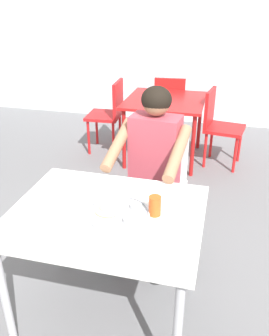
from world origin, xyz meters
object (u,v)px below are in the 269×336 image
object	(u,v)px
diner_foreground	(151,162)
thali_tray	(118,212)
chair_foreground	(159,178)
chair_red_far	(170,103)
table_foreground	(107,225)
table_background_red	(165,106)
chair_red_right	(218,122)
chair_red_left	(110,111)
drinking_cup	(155,205)

from	to	relation	value
diner_foreground	thali_tray	bearing A→B (deg)	-92.45
chair_foreground	chair_red_far	xyz separation A→B (m)	(-0.25, 2.08, -0.01)
table_foreground	table_background_red	xyz separation A→B (m)	(-0.10, 2.41, -0.03)
table_foreground	chair_red_right	world-z (taller)	chair_red_right
thali_tray	chair_red_left	xyz separation A→B (m)	(-0.85, 2.47, -0.26)
table_foreground	chair_foreground	bearing A→B (deg)	82.72
diner_foreground	table_background_red	xyz separation A→B (m)	(-0.20, 1.72, -0.11)
chair_foreground	diner_foreground	bearing A→B (deg)	-94.94
chair_red_far	chair_red_left	bearing A→B (deg)	-140.86
chair_red_left	drinking_cup	bearing A→B (deg)	-66.97
table_foreground	thali_tray	bearing A→B (deg)	-3.23
diner_foreground	table_background_red	bearing A→B (deg)	96.54
table_foreground	table_background_red	bearing A→B (deg)	92.39
table_foreground	chair_red_far	distance (m)	3.00
drinking_cup	chair_red_far	size ratio (longest dim) A/B	0.13
chair_foreground	chair_red_left	size ratio (longest dim) A/B	1.02
chair_red_right	chair_red_far	bearing A→B (deg)	137.26
thali_tray	diner_foreground	bearing A→B (deg)	87.55
diner_foreground	chair_red_far	distance (m)	2.33
table_foreground	chair_foreground	world-z (taller)	chair_foreground
diner_foreground	chair_red_right	xyz separation A→B (m)	(0.41, 1.71, -0.25)
thali_tray	chair_foreground	distance (m)	0.95
thali_tray	chair_red_left	world-z (taller)	chair_red_left
chair_red_right	chair_red_left	bearing A→B (deg)	176.92
drinking_cup	chair_red_left	xyz separation A→B (m)	(-1.03, 2.43, -0.30)
chair_red_left	chair_red_right	distance (m)	1.29
chair_foreground	chair_red_far	size ratio (longest dim) A/B	1.04
thali_tray	diner_foreground	xyz separation A→B (m)	(0.03, 0.69, -0.02)
table_foreground	thali_tray	size ratio (longest dim) A/B	3.02
chair_foreground	diner_foreground	distance (m)	0.32
chair_red_right	table_foreground	bearing A→B (deg)	-101.90
chair_foreground	table_background_red	size ratio (longest dim) A/B	0.96
chair_red_far	diner_foreground	bearing A→B (deg)	-84.23
diner_foreground	chair_red_right	size ratio (longest dim) A/B	1.47
table_foreground	drinking_cup	world-z (taller)	drinking_cup
table_foreground	drinking_cup	distance (m)	0.29
thali_tray	chair_red_far	size ratio (longest dim) A/B	0.40
drinking_cup	diner_foreground	world-z (taller)	diner_foreground
thali_tray	drinking_cup	world-z (taller)	drinking_cup
table_background_red	chair_red_far	bearing A→B (deg)	93.48
table_foreground	chair_red_left	size ratio (longest dim) A/B	1.16
chair_foreground	drinking_cup	bearing A→B (deg)	-81.06
table_background_red	drinking_cup	bearing A→B (deg)	-81.52
chair_red_far	table_background_red	bearing A→B (deg)	-86.52
chair_red_left	table_foreground	bearing A→B (deg)	-72.48
chair_foreground	chair_red_far	bearing A→B (deg)	96.90
chair_red_left	chair_red_far	distance (m)	0.83
table_foreground	chair_red_far	xyz separation A→B (m)	(-0.14, 2.99, -0.17)
thali_tray	table_background_red	bearing A→B (deg)	93.98
table_foreground	table_background_red	distance (m)	2.41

